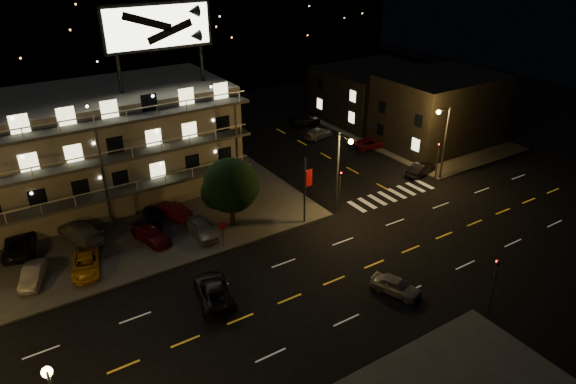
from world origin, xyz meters
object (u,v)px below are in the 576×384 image
side_car_0 (421,169)px  road_car_east (396,286)px  tree (230,187)px  lot_car_7 (80,231)px  lot_car_4 (202,229)px  lot_car_2 (86,265)px  road_car_west (213,290)px

side_car_0 → road_car_east: 21.52m
side_car_0 → tree: bearing=73.8°
lot_car_7 → road_car_east: bearing=116.3°
road_car_east → lot_car_4: bearing=99.6°
tree → lot_car_2: tree is taller
tree → road_car_west: bearing=-124.7°
lot_car_2 → lot_car_7: lot_car_7 is taller
lot_car_4 → road_car_west: (-2.76, -8.02, -0.17)m
lot_car_7 → road_car_east: (17.59, -19.78, -0.29)m
side_car_0 → lot_car_7: bearing=67.2°
lot_car_7 → lot_car_4: bearing=134.9°
road_car_east → lot_car_2: bearing=120.3°
lot_car_7 → road_car_east: 26.48m
lot_car_2 → road_car_west: road_car_west is taller
lot_car_2 → road_car_east: bearing=-24.4°
lot_car_2 → road_car_east: (18.33, -14.72, -0.12)m
lot_car_4 → road_car_east: bearing=-56.9°
road_car_west → side_car_0: bearing=-152.7°
lot_car_2 → side_car_0: bearing=12.7°
road_car_east → tree: bearing=89.5°
tree → road_car_west: size_ratio=1.25×
tree → lot_car_2: 13.12m
lot_car_7 → road_car_west: 14.54m
lot_car_7 → road_car_west: (6.20, -13.15, -0.22)m
lot_car_7 → side_car_0: 34.75m
lot_car_4 → road_car_west: size_ratio=0.84×
tree → lot_car_7: tree is taller
side_car_0 → road_car_east: size_ratio=1.09×
side_car_0 → road_car_west: size_ratio=0.81×
side_car_0 → road_car_west: road_car_west is taller
lot_car_2 → lot_car_7: 5.12m
side_car_0 → road_car_east: bearing=116.8°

